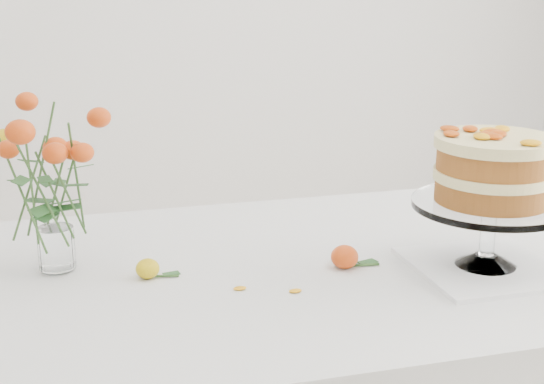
# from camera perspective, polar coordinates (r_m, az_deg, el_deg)

# --- Properties ---
(table) EXTENTS (1.43, 0.93, 0.76)m
(table) POSITION_cam_1_polar(r_m,az_deg,el_deg) (1.63, 0.97, -8.18)
(table) COLOR tan
(table) RESTS_ON ground
(napkin) EXTENTS (0.29, 0.29, 0.01)m
(napkin) POSITION_cam_1_polar(r_m,az_deg,el_deg) (1.63, 15.74, -5.44)
(napkin) COLOR white
(napkin) RESTS_ON table
(cake_stand) EXTENTS (0.32, 0.32, 0.28)m
(cake_stand) POSITION_cam_1_polar(r_m,az_deg,el_deg) (1.57, 16.28, 1.15)
(cake_stand) COLOR white
(cake_stand) RESTS_ON napkin
(rose_vase) EXTENTS (0.25, 0.25, 0.37)m
(rose_vase) POSITION_cam_1_polar(r_m,az_deg,el_deg) (1.56, -16.41, 1.76)
(rose_vase) COLOR white
(rose_vase) RESTS_ON table
(loose_rose_near) EXTENTS (0.08, 0.05, 0.04)m
(loose_rose_near) POSITION_cam_1_polar(r_m,az_deg,el_deg) (1.54, -9.33, -5.72)
(loose_rose_near) COLOR yellow
(loose_rose_near) RESTS_ON table
(loose_rose_far) EXTENTS (0.10, 0.06, 0.05)m
(loose_rose_far) POSITION_cam_1_polar(r_m,az_deg,el_deg) (1.58, 5.51, -4.89)
(loose_rose_far) COLOR #CC3F09
(loose_rose_far) RESTS_ON table
(stray_petal_a) EXTENTS (0.03, 0.02, 0.00)m
(stray_petal_a) POSITION_cam_1_polar(r_m,az_deg,el_deg) (1.48, -2.44, -7.27)
(stray_petal_a) COLOR #FFA810
(stray_petal_a) RESTS_ON table
(stray_petal_b) EXTENTS (0.03, 0.02, 0.00)m
(stray_petal_b) POSITION_cam_1_polar(r_m,az_deg,el_deg) (1.46, 1.77, -7.46)
(stray_petal_b) COLOR #FFA810
(stray_petal_b) RESTS_ON table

